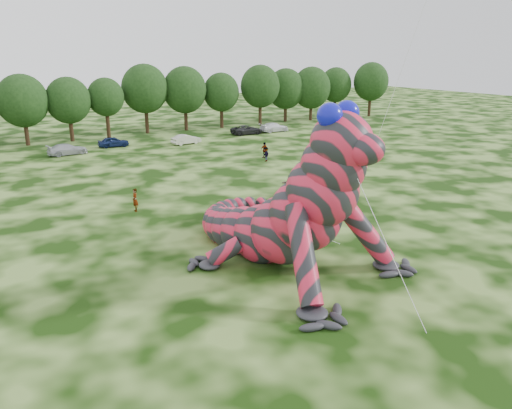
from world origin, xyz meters
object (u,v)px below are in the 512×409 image
Objects in this scene: tree_13 at (260,95)px; car_6 at (247,130)px; car_5 at (186,139)px; spectator_3 at (264,150)px; tree_10 at (145,99)px; spectator_2 at (266,154)px; tree_14 at (286,95)px; inflatable_gecko at (266,181)px; tree_15 at (311,94)px; tree_12 at (221,100)px; car_3 at (67,149)px; car_4 at (113,142)px; spectator_5 at (290,185)px; tree_16 at (335,92)px; tree_9 at (107,108)px; car_7 at (274,127)px; tree_7 at (24,110)px; tree_8 at (69,109)px; tree_11 at (185,99)px; spectator_0 at (135,200)px.

car_6 is (-7.01, -7.58, -4.37)m from tree_13.
spectator_3 reaches higher than car_5.
spectator_2 is at bearing -79.96° from tree_10.
tree_14 is at bearing 0.32° from tree_10.
inflatable_gecko is 1.89× the size of tree_10.
tree_15 is 37.46m from spectator_2.
tree_12 is 1.89× the size of car_3.
car_6 is at bearing 43.76° from inflatable_gecko.
car_4 is 2.18× the size of spectator_5.
inflatable_gecko is at bearing -132.81° from tree_16.
spectator_2 is at bearing -66.78° from tree_9.
tree_10 reaches higher than car_5.
tree_14 is 1.91× the size of car_7.
tree_15 is at bearing -10.74° from tree_14.
tree_10 is (17.48, 1.77, 0.51)m from tree_7.
inflatable_gecko is 30.79m from spectator_3.
tree_8 is at bearing -162.42° from spectator_3.
tree_12 is (22.93, 50.57, -0.47)m from inflatable_gecko.
tree_8 is 40.34m from spectator_5.
spectator_3 is (23.21, -23.67, -3.80)m from tree_7.
tree_9 is at bearing -177.57° from tree_14.
spectator_3 is at bearing -91.50° from tree_11.
tree_9 is 25.53m from car_7.
spectator_2 is (-33.23, -28.02, -3.84)m from tree_16.
tree_10 is at bearing -178.80° from tree_16.
tree_8 is 0.93× the size of tree_15.
spectator_5 is (10.84, -38.69, -3.55)m from tree_8.
tree_12 is (18.95, 0.39, 0.15)m from tree_9.
tree_12 is 25.49m from tree_16.
tree_14 is 42.06m from car_3.
tree_12 reaches higher than spectator_0.
tree_10 is 16.26m from car_6.
tree_10 is at bearing 176.20° from tree_12.
car_6 is 2.94× the size of spectator_2.
spectator_2 is at bearing 157.29° from car_6.
spectator_0 is at bearing 141.49° from car_5.
tree_10 is 1.09× the size of tree_15.
tree_10 is 28.00m from spectator_2.
inflatable_gecko is 4.86× the size of car_5.
tree_11 is 5.35× the size of spectator_3.
tree_13 is at bearing 134.85° from spectator_5.
tree_14 is at bearing 37.08° from inflatable_gecko.
tree_7 reaches higher than tree_16.
tree_12 reaches higher than spectator_5.
car_6 is 39.43m from spectator_0.
tree_15 is 2.03× the size of car_3.
tree_13 is (19.73, -1.45, -0.19)m from tree_10.
inflatable_gecko is 49.84m from tree_8.
car_5 is at bearing 55.79° from inflatable_gecko.
car_4 is at bearing -164.86° from tree_14.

